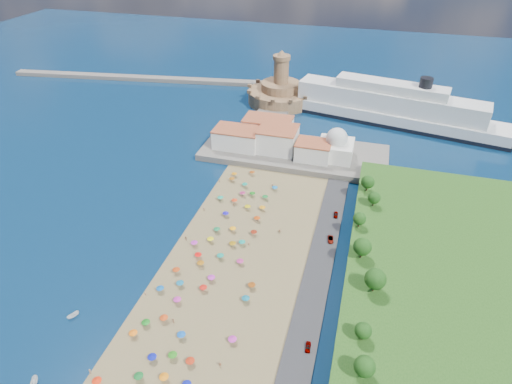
% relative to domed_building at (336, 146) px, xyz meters
% --- Properties ---
extents(ground, '(700.00, 700.00, 0.00)m').
position_rel_domed_building_xyz_m(ground, '(-30.00, -71.00, -8.97)').
color(ground, '#071938').
rests_on(ground, ground).
extents(terrace, '(90.00, 36.00, 3.00)m').
position_rel_domed_building_xyz_m(terrace, '(-20.00, 2.00, -7.47)').
color(terrace, '#59544C').
rests_on(terrace, ground).
extents(jetty, '(18.00, 70.00, 2.40)m').
position_rel_domed_building_xyz_m(jetty, '(-42.00, 37.00, -7.77)').
color(jetty, '#59544C').
rests_on(jetty, ground).
extents(breakwater, '(199.03, 34.77, 2.60)m').
position_rel_domed_building_xyz_m(breakwater, '(-140.00, 82.00, -7.67)').
color(breakwater, '#59544C').
rests_on(breakwater, ground).
extents(waterfront_buildings, '(57.00, 29.00, 11.00)m').
position_rel_domed_building_xyz_m(waterfront_buildings, '(-33.05, 2.64, -1.10)').
color(waterfront_buildings, silver).
rests_on(waterfront_buildings, terrace).
extents(domed_building, '(16.00, 16.00, 15.00)m').
position_rel_domed_building_xyz_m(domed_building, '(0.00, 0.00, 0.00)').
color(domed_building, silver).
rests_on(domed_building, terrace).
extents(fortress, '(40.00, 40.00, 32.40)m').
position_rel_domed_building_xyz_m(fortress, '(-42.00, 67.00, -2.29)').
color(fortress, '#9F764F').
rests_on(fortress, ground).
extents(cruise_ship, '(130.51, 43.19, 28.20)m').
position_rel_domed_building_xyz_m(cruise_ship, '(22.49, 55.61, -0.63)').
color(cruise_ship, black).
rests_on(cruise_ship, ground).
extents(beach_parasols, '(31.85, 118.39, 2.20)m').
position_rel_domed_building_xyz_m(beach_parasols, '(-31.27, -81.92, -6.83)').
color(beach_parasols, gray).
rests_on(beach_parasols, beach).
extents(beachgoers, '(36.11, 101.15, 1.87)m').
position_rel_domed_building_xyz_m(beachgoers, '(-32.21, -71.72, -7.85)').
color(beachgoers, tan).
rests_on(beachgoers, beach).
extents(moored_boats, '(7.00, 26.04, 1.68)m').
position_rel_domed_building_xyz_m(moored_boats, '(-61.34, -127.16, -8.17)').
color(moored_boats, white).
rests_on(moored_boats, ground).
extents(parked_cars, '(2.67, 66.96, 1.31)m').
position_rel_domed_building_xyz_m(parked_cars, '(6.00, -66.06, -7.65)').
color(parked_cars, gray).
rests_on(parked_cars, promenade).
extents(hillside_trees, '(12.30, 107.72, 8.25)m').
position_rel_domed_building_xyz_m(hillside_trees, '(18.68, -77.58, 1.27)').
color(hillside_trees, '#382314').
rests_on(hillside_trees, hillside).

